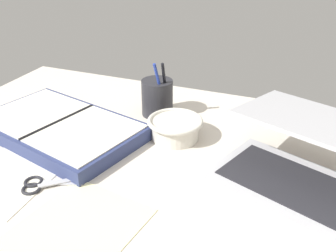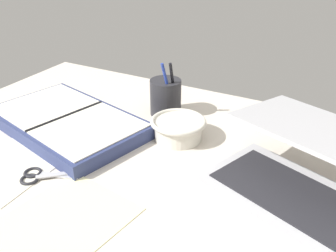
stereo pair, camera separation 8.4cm
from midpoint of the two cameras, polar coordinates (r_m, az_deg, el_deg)
The scene contains 8 objects.
desk_top at distance 78.56cm, azimuth 1.65°, elevation -9.31°, with size 140.00×100.00×2.00cm, color beige.
laptop at distance 77.78cm, azimuth 23.08°, elevation -7.08°, with size 41.82×39.36×13.20cm.
bowl at distance 91.84cm, azimuth 4.18°, elevation -0.38°, with size 13.71×13.71×5.30cm.
pen_cup at distance 103.25cm, azimuth 1.99°, elevation 4.38°, with size 8.61×8.61×15.79cm.
planner at distance 99.10cm, azimuth -12.79°, elevation 0.52°, with size 45.87×34.10×3.96cm.
scissors at distance 82.64cm, azimuth -16.55°, elevation -7.38°, with size 12.03×9.32×0.80cm.
paper_sheet_front at distance 69.58cm, azimuth -13.82°, elevation -15.07°, with size 19.65×27.43×0.16cm, color #F4EFB2.
paper_sheet_beside_planner at distance 89.11cm, azimuth -19.41°, elevation -5.24°, with size 18.28×26.48×0.16cm, color silver.
Camera 2 is at (31.24, -54.06, 48.97)cm, focal length 40.00 mm.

